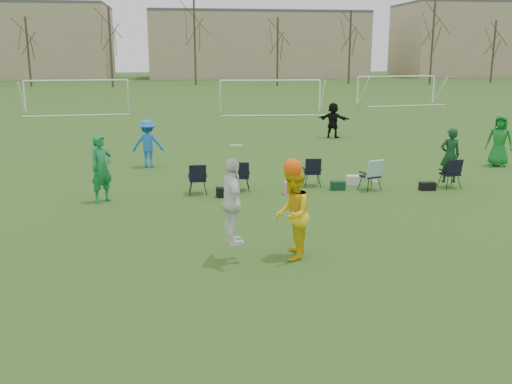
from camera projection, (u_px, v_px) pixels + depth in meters
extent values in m
plane|color=#2D551A|center=(339.00, 290.00, 10.64)|extent=(260.00, 260.00, 0.00)
imported|color=#167D3D|center=(101.00, 169.00, 16.76)|extent=(0.86, 0.86, 2.01)
imported|color=blue|center=(148.00, 144.00, 21.99)|extent=(1.19, 0.69, 1.83)
imported|color=#157724|center=(499.00, 140.00, 22.17)|extent=(1.17, 1.11, 2.02)
imported|color=black|center=(333.00, 120.00, 29.72)|extent=(1.69, 1.43, 1.83)
imported|color=white|center=(232.00, 202.00, 11.82)|extent=(0.61, 1.14, 1.84)
imported|color=yellow|center=(292.00, 214.00, 12.09)|extent=(0.97, 1.12, 1.96)
sphere|color=#FB570D|center=(293.00, 168.00, 11.85)|extent=(0.39, 0.39, 0.39)
cylinder|color=white|center=(236.00, 145.00, 11.47)|extent=(0.27, 0.27, 0.06)
imported|color=#103A1C|center=(450.00, 155.00, 18.68)|extent=(0.71, 0.52, 1.80)
cube|color=black|center=(226.00, 192.00, 17.55)|extent=(0.60, 0.40, 0.30)
cube|color=pink|center=(290.00, 188.00, 17.90)|extent=(0.39, 0.29, 0.40)
cube|color=#0E361F|center=(338.00, 185.00, 18.45)|extent=(0.47, 0.31, 0.28)
cube|color=silver|center=(353.00, 180.00, 19.13)|extent=(0.47, 0.38, 0.32)
cylinder|color=white|center=(375.00, 178.00, 19.57)|extent=(0.26, 0.26, 0.30)
cube|color=black|center=(427.00, 186.00, 18.41)|extent=(0.51, 0.27, 0.26)
cube|color=black|center=(198.00, 179.00, 17.87)|extent=(0.60, 0.60, 0.96)
cube|color=black|center=(241.00, 176.00, 18.29)|extent=(0.66, 0.66, 0.96)
cube|color=black|center=(312.00, 172.00, 18.93)|extent=(0.66, 0.66, 0.96)
cube|color=black|center=(370.00, 175.00, 18.39)|extent=(0.74, 0.74, 0.96)
cube|color=black|center=(450.00, 173.00, 18.72)|extent=(0.67, 0.67, 0.96)
cylinder|color=white|center=(25.00, 98.00, 40.92)|extent=(0.12, 0.12, 2.40)
cylinder|color=white|center=(128.00, 96.00, 42.52)|extent=(0.12, 0.12, 2.40)
cylinder|color=white|center=(76.00, 80.00, 41.44)|extent=(7.28, 0.76, 0.12)
cylinder|color=white|center=(221.00, 97.00, 41.44)|extent=(0.12, 0.12, 2.40)
cylinder|color=white|center=(320.00, 97.00, 41.94)|extent=(0.12, 0.12, 2.40)
cylinder|color=white|center=(271.00, 80.00, 41.41)|extent=(7.29, 0.63, 0.12)
cylinder|color=white|center=(358.00, 91.00, 48.11)|extent=(0.12, 0.12, 2.40)
cylinder|color=white|center=(433.00, 90.00, 50.06)|extent=(0.12, 0.12, 2.40)
cylinder|color=white|center=(397.00, 76.00, 48.80)|extent=(7.25, 1.13, 0.12)
cylinder|color=#382B21|center=(28.00, 52.00, 75.40)|extent=(0.28, 0.28, 9.00)
cylinder|color=#382B21|center=(111.00, 47.00, 73.86)|extent=(0.28, 0.28, 10.20)
cylinder|color=#382B21|center=(195.00, 43.00, 78.09)|extent=(0.28, 0.28, 11.40)
cylinder|color=#382B21|center=(277.00, 52.00, 76.97)|extent=(0.28, 0.28, 9.00)
cylinder|color=#382B21|center=(350.00, 48.00, 81.21)|extent=(0.28, 0.28, 10.20)
cylinder|color=#382B21|center=(432.00, 43.00, 79.67)|extent=(0.28, 0.28, 11.40)
cylinder|color=#382B21|center=(493.00, 52.00, 84.32)|extent=(0.28, 0.28, 9.00)
cube|color=tan|center=(256.00, 47.00, 103.33)|extent=(38.00, 16.00, 11.00)
cube|color=tan|center=(479.00, 42.00, 108.91)|extent=(30.00, 16.00, 13.00)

